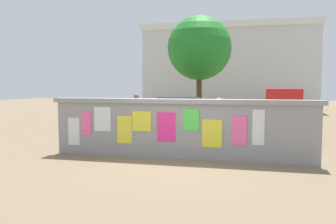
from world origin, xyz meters
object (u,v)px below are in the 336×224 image
(person_bystander, at_px, (136,109))
(person_walking, at_px, (219,120))
(auto_rickshaw_truck, at_px, (255,115))
(tree_roadside, at_px, (199,48))
(motorcycle, at_px, (144,128))
(car_parked, at_px, (182,111))

(person_bystander, bearing_deg, person_walking, -45.16)
(auto_rickshaw_truck, xyz_separation_m, tree_roadside, (-3.01, 6.80, 3.20))
(motorcycle, bearing_deg, tree_roadside, 84.70)
(car_parked, relative_size, tree_roadside, 0.65)
(motorcycle, relative_size, person_walking, 1.16)
(person_walking, height_order, person_bystander, same)
(person_bystander, bearing_deg, auto_rickshaw_truck, -7.46)
(motorcycle, relative_size, person_bystander, 1.16)
(car_parked, height_order, person_bystander, person_bystander)
(motorcycle, xyz_separation_m, tree_roadside, (0.77, 8.32, 3.63))
(auto_rickshaw_truck, distance_m, person_walking, 3.29)
(tree_roadside, bearing_deg, person_bystander, -105.89)
(auto_rickshaw_truck, height_order, person_bystander, auto_rickshaw_truck)
(person_walking, bearing_deg, motorcycle, 149.65)
(car_parked, distance_m, person_walking, 7.00)
(auto_rickshaw_truck, relative_size, person_walking, 2.28)
(auto_rickshaw_truck, bearing_deg, motorcycle, -158.15)
(car_parked, bearing_deg, person_walking, -70.38)
(car_parked, bearing_deg, motorcycle, -94.47)
(motorcycle, height_order, person_walking, person_walking)
(car_parked, xyz_separation_m, motorcycle, (-0.39, -4.99, -0.27))
(motorcycle, xyz_separation_m, person_walking, (2.74, -1.60, 0.52))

